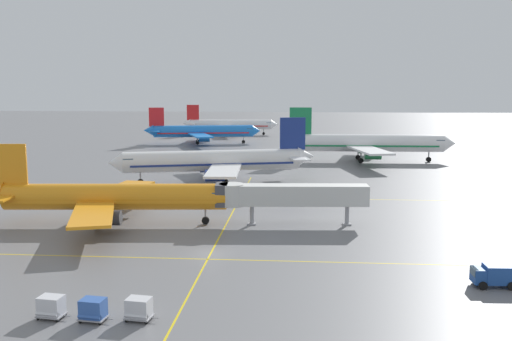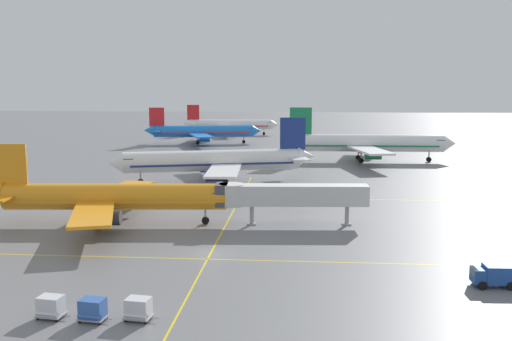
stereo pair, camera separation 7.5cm
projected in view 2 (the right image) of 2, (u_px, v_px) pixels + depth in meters
name	position (u px, v px, depth m)	size (l,w,h in m)	color
ground_plane	(210.00, 254.00, 65.19)	(600.00, 600.00, 0.00)	slate
airliner_front_gate	(112.00, 197.00, 78.10)	(35.22, 30.28, 10.94)	orange
airliner_second_row	(216.00, 161.00, 110.14)	(38.92, 33.14, 12.25)	white
airliner_third_row	(367.00, 143.00, 139.09)	(41.46, 35.85, 12.92)	white
airliner_far_left_stand	(202.00, 131.00, 178.62)	(35.89, 30.59, 11.18)	blue
airliner_far_right_stand	(230.00, 125.00, 208.48)	(34.41, 29.68, 10.71)	white
taxiway_markings	(227.00, 222.00, 79.97)	(154.99, 74.80, 0.01)	yellow
service_truck_red_van	(494.00, 275.00, 54.61)	(4.19, 2.30, 2.10)	#1E4793
baggage_cart_row_leftmost	(51.00, 307.00, 47.35)	(2.84, 1.93, 1.86)	#99999E
baggage_cart_row_second	(92.00, 309.00, 46.76)	(2.84, 1.93, 1.86)	#99999E
baggage_cart_row_middle	(138.00, 309.00, 46.94)	(2.84, 1.93, 1.86)	#99999E
jet_bridge	(281.00, 195.00, 77.79)	(20.52, 4.27, 5.58)	silver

